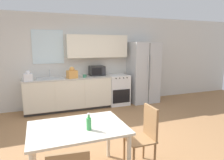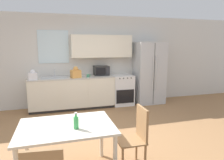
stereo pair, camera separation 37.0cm
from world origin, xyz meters
name	(u,v)px [view 1 (the left image)]	position (x,y,z in m)	size (l,w,h in m)	color
ground_plane	(102,138)	(0.00, 0.00, 0.00)	(12.00, 12.00, 0.00)	#9E7047
wall_back	(80,59)	(0.08, 2.38, 1.43)	(12.00, 0.38, 2.70)	silver
kitchen_counter	(69,93)	(-0.33, 2.07, 0.47)	(2.39, 0.66, 0.93)	#333333
oven_range	(117,90)	(1.18, 2.07, 0.46)	(0.63, 0.64, 0.92)	white
refrigerator	(143,72)	(2.06, 2.04, 0.96)	(0.89, 0.73, 1.92)	silver
kitchen_sink	(50,78)	(-0.80, 2.07, 0.94)	(0.73, 0.43, 0.23)	#B7BABC
microwave	(97,71)	(0.55, 2.19, 1.07)	(0.45, 0.34, 0.28)	#282828
coffee_mug	(85,76)	(0.10, 1.90, 0.97)	(0.11, 0.08, 0.09)	#3F8C66
grocery_bag_0	(72,73)	(-0.24, 1.91, 1.06)	(0.30, 0.27, 0.32)	#DB994C
grocery_bag_1	(28,76)	(-1.35, 1.89, 1.04)	(0.23, 0.20, 0.27)	white
dining_table	(78,134)	(-0.68, -1.04, 0.66)	(1.26, 0.89, 0.76)	beige
dining_chair_side	(145,132)	(0.33, -1.08, 0.54)	(0.41, 0.41, 0.93)	#997047
drink_bottle	(89,123)	(-0.56, -1.18, 0.85)	(0.07, 0.07, 0.22)	#3FB259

